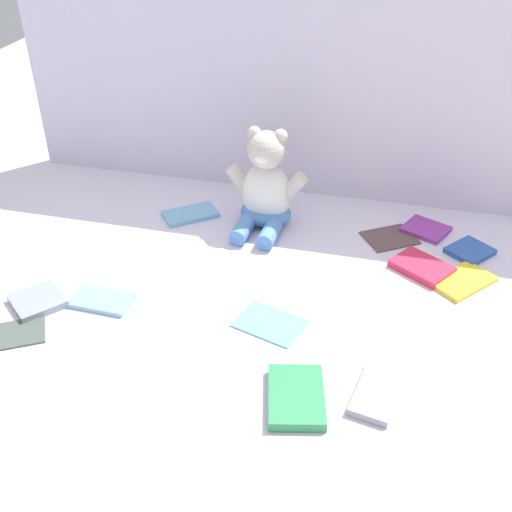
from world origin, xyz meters
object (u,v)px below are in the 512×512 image
object	(u,v)px
book_case_0	(463,281)
book_case_1	(426,229)
book_case_3	(38,301)
book_case_11	(296,397)
book_case_5	(270,323)
book_case_8	(377,392)
book_case_10	(422,267)
teddy_bear	(265,191)
book_case_6	(10,334)
book_case_7	(102,300)
book_case_2	(470,251)
book_case_4	(390,237)
book_case_9	(190,214)

from	to	relation	value
book_case_0	book_case_1	xyz separation A→B (m)	(-0.08, 0.20, 0.00)
book_case_3	book_case_1	bearing A→B (deg)	161.96
book_case_1	book_case_11	world-z (taller)	book_case_11
book_case_3	book_case_11	size ratio (longest dim) A/B	0.71
book_case_0	book_case_5	xyz separation A→B (m)	(-0.37, -0.23, -0.00)
book_case_8	book_case_10	size ratio (longest dim) A/B	1.09
teddy_bear	book_case_0	size ratio (longest dim) A/B	1.82
teddy_bear	book_case_1	bearing A→B (deg)	11.82
book_case_6	book_case_7	distance (m)	0.19
book_case_7	book_case_10	xyz separation A→B (m)	(0.63, 0.27, 0.00)
book_case_5	book_case_2	bearing A→B (deg)	-30.73
book_case_7	book_case_8	distance (m)	0.58
book_case_4	book_case_11	xyz separation A→B (m)	(-0.12, -0.56, 0.01)
book_case_4	book_case_5	xyz separation A→B (m)	(-0.21, -0.37, -0.00)
book_case_1	book_case_4	world-z (taller)	book_case_1
book_case_4	book_case_11	bearing A→B (deg)	134.42
book_case_1	book_case_8	distance (m)	0.57
book_case_0	book_case_10	bearing A→B (deg)	-156.70
teddy_bear	book_case_3	world-z (taller)	teddy_bear
book_case_4	book_case_10	xyz separation A→B (m)	(0.08, -0.12, 0.00)
teddy_bear	book_case_6	distance (m)	0.65
book_case_10	book_case_11	world-z (taller)	book_case_11
teddy_bear	book_case_2	bearing A→B (deg)	1.26
book_case_0	book_case_1	size ratio (longest dim) A/B	1.36
book_case_10	teddy_bear	bearing A→B (deg)	-72.94
book_case_10	book_case_0	bearing A→B (deg)	106.26
book_case_2	book_case_5	bearing A→B (deg)	81.81
book_case_4	book_case_11	size ratio (longest dim) A/B	0.87
book_case_4	book_case_9	size ratio (longest dim) A/B	0.89
book_case_0	book_case_3	xyz separation A→B (m)	(-0.84, -0.29, 0.00)
book_case_10	book_case_11	xyz separation A→B (m)	(-0.19, -0.44, 0.00)
book_case_0	book_case_7	distance (m)	0.76
book_case_2	teddy_bear	bearing A→B (deg)	37.36
teddy_bear	book_case_10	xyz separation A→B (m)	(0.38, -0.11, -0.08)
book_case_5	book_case_11	world-z (taller)	book_case_11
book_case_8	book_case_11	size ratio (longest dim) A/B	0.98
book_case_7	book_case_9	xyz separation A→B (m)	(0.06, 0.38, 0.00)
book_case_0	book_case_5	bearing A→B (deg)	-107.20
book_case_7	book_case_4	bearing A→B (deg)	-53.12
book_case_0	book_case_1	bearing A→B (deg)	152.83
book_case_2	book_case_8	size ratio (longest dim) A/B	0.69
book_case_2	book_case_9	world-z (taller)	book_case_2
book_case_0	book_case_4	world-z (taller)	book_case_0
book_case_2	book_case_3	bearing A→B (deg)	64.70
book_case_0	book_case_6	size ratio (longest dim) A/B	1.05
teddy_bear	book_case_10	distance (m)	0.40
teddy_bear	book_case_2	xyz separation A→B (m)	(0.49, -0.02, -0.08)
book_case_3	book_case_4	distance (m)	0.80
book_case_8	book_case_9	xyz separation A→B (m)	(-0.51, 0.49, -0.00)
teddy_bear	book_case_11	size ratio (longest dim) A/B	1.81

